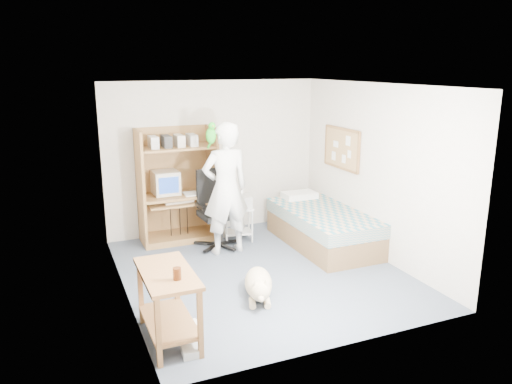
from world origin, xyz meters
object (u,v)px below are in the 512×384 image
Objects in this scene: office_chair at (216,220)px; dog at (259,284)px; bed at (322,227)px; printer_cart at (238,218)px; person at (226,189)px; computer_hutch at (177,190)px; side_desk at (168,295)px.

dog is at bearing -96.54° from office_chair.
bed reaches higher than dog.
printer_cart is (-1.14, 0.70, 0.08)m from bed.
person reaches higher than office_chair.
office_chair is 0.41m from printer_cart.
computer_hutch is at bearing 118.43° from dog.
printer_cart is (0.86, -0.42, -0.45)m from computer_hutch.
printer_cart is at bearing -25.94° from computer_hutch.
computer_hutch is 0.89× the size of bed.
side_desk is 1.00× the size of dog.
bed is 2.02× the size of side_desk.
printer_cart is at bearing -133.29° from person.
person is 0.81m from printer_cart.
bed is 1.34m from printer_cart.
bed is 2.08m from dog.
side_desk is 2.75m from office_chair.
side_desk is (-0.85, -2.94, -0.33)m from computer_hutch.
bed is 2.03× the size of dog.
computer_hutch is 0.92× the size of person.
side_desk is at bearing -122.17° from office_chair.
bed is at bearing -29.29° from computer_hutch.
person is at bearing -58.10° from computer_hutch.
bed is at bearing 58.11° from dog.
office_chair is at bearing 61.51° from side_desk.
computer_hutch is at bearing 150.71° from bed.
person is (0.05, -0.31, 0.56)m from office_chair.
computer_hutch is at bearing -61.79° from person.
printer_cart is at bearing 10.37° from office_chair.
dog is 2.06m from printer_cart.
person reaches higher than bed.
dog is at bearing 23.27° from side_desk.
computer_hutch reaches higher than office_chair.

